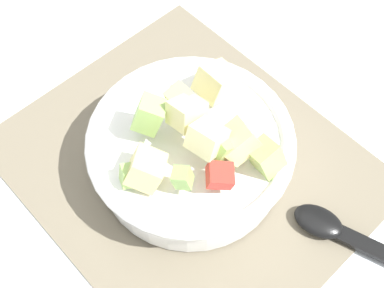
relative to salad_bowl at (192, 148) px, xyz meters
name	(u,v)px	position (x,y,z in m)	size (l,w,h in m)	color
ground_plane	(188,165)	(0.01, 0.00, -0.05)	(2.40, 2.40, 0.00)	silver
placemat	(188,164)	(0.01, 0.00, -0.04)	(0.41, 0.35, 0.01)	#756B56
salad_bowl	(192,148)	(0.00, 0.00, 0.00)	(0.23, 0.23, 0.13)	white
serving_spoon	(359,241)	(-0.20, -0.07, -0.04)	(0.22, 0.10, 0.01)	black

